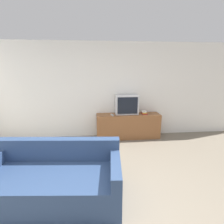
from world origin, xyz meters
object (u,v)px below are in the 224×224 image
Objects in this scene: book_stack at (144,112)px; remote_on_stand at (112,115)px; television at (127,104)px; couch at (54,181)px; tv_stand at (128,126)px.

remote_on_stand is (-0.90, -0.08, -0.03)m from book_stack.
couch is at bearing -122.74° from television.
television is at bearing 18.00° from remote_on_stand.
remote_on_stand is (1.07, 2.17, 0.41)m from couch.
remote_on_stand is (-0.45, -0.08, 0.35)m from tv_stand.
couch is 2.46m from remote_on_stand.
book_stack reaches higher than tv_stand.
tv_stand is 8.66× the size of book_stack.
tv_stand is 0.58m from remote_on_stand.
couch is (-1.48, -2.30, -0.67)m from television.
remote_on_stand is at bearing -169.93° from tv_stand.
tv_stand is at bearing 179.89° from book_stack.
couch is 10.68× the size of remote_on_stand.
tv_stand is 9.16× the size of remote_on_stand.
television is 0.30× the size of couch.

